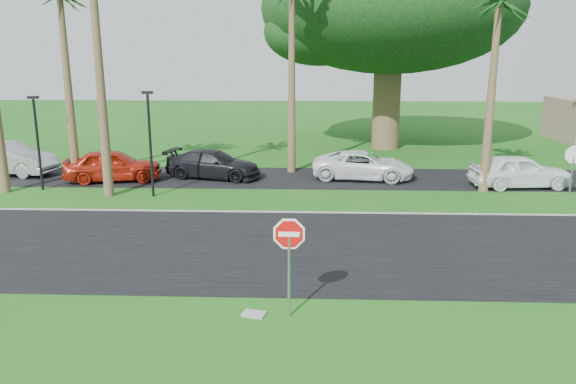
# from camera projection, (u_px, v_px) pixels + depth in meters

# --- Properties ---
(ground) EXTENTS (120.00, 120.00, 0.00)m
(ground) POSITION_uv_depth(u_px,v_px,m) (276.00, 269.00, 16.58)
(ground) COLOR #155715
(ground) RESTS_ON ground
(road) EXTENTS (120.00, 8.00, 0.02)m
(road) POSITION_uv_depth(u_px,v_px,m) (280.00, 246.00, 18.52)
(road) COLOR black
(road) RESTS_ON ground
(parking_strip) EXTENTS (120.00, 5.00, 0.02)m
(parking_strip) POSITION_uv_depth(u_px,v_px,m) (291.00, 178.00, 28.70)
(parking_strip) COLOR black
(parking_strip) RESTS_ON ground
(curb) EXTENTS (120.00, 0.12, 0.06)m
(curb) POSITION_uv_depth(u_px,v_px,m) (285.00, 212.00, 22.44)
(curb) COLOR gray
(curb) RESTS_ON ground
(stop_sign_near) EXTENTS (1.05, 0.07, 2.62)m
(stop_sign_near) POSITION_uv_depth(u_px,v_px,m) (289.00, 247.00, 13.23)
(stop_sign_near) COLOR gray
(stop_sign_near) RESTS_ON ground
(stop_sign_far) EXTENTS (1.05, 0.07, 2.62)m
(stop_sign_far) POSITION_uv_depth(u_px,v_px,m) (573.00, 162.00, 23.45)
(stop_sign_far) COLOR gray
(stop_sign_far) RESTS_ON ground
(palm_right_near) EXTENTS (5.00, 5.00, 9.50)m
(palm_right_near) POSITION_uv_depth(u_px,v_px,m) (499.00, 5.00, 23.96)
(palm_right_near) COLOR brown
(palm_right_near) RESTS_ON ground
(canopy_tree) EXTENTS (16.50, 16.50, 13.12)m
(canopy_tree) POSITION_uv_depth(u_px,v_px,m) (390.00, 9.00, 35.53)
(canopy_tree) COLOR brown
(canopy_tree) RESTS_ON ground
(streetlight_left) EXTENTS (0.45, 0.25, 4.34)m
(streetlight_left) POSITION_uv_depth(u_px,v_px,m) (37.00, 137.00, 25.63)
(streetlight_left) COLOR black
(streetlight_left) RESTS_ON ground
(streetlight_right) EXTENTS (0.45, 0.25, 4.64)m
(streetlight_right) POSITION_uv_depth(u_px,v_px,m) (150.00, 137.00, 24.41)
(streetlight_right) COLOR black
(streetlight_right) RESTS_ON ground
(car_silver) EXTENTS (5.32, 2.60, 1.68)m
(car_silver) POSITION_uv_depth(u_px,v_px,m) (7.00, 159.00, 29.25)
(car_silver) COLOR #B2B4BA
(car_silver) RESTS_ON ground
(car_red) EXTENTS (4.94, 2.75, 1.59)m
(car_red) POSITION_uv_depth(u_px,v_px,m) (113.00, 166.00, 27.79)
(car_red) COLOR #A41D0D
(car_red) RESTS_ON ground
(car_dark) EXTENTS (5.19, 3.03, 1.41)m
(car_dark) POSITION_uv_depth(u_px,v_px,m) (213.00, 164.00, 28.52)
(car_dark) COLOR black
(car_dark) RESTS_ON ground
(car_minivan) EXTENTS (5.30, 2.97, 1.40)m
(car_minivan) POSITION_uv_depth(u_px,v_px,m) (363.00, 166.00, 28.26)
(car_minivan) COLOR white
(car_minivan) RESTS_ON ground
(car_pickup) EXTENTS (4.76, 2.28, 1.57)m
(car_pickup) POSITION_uv_depth(u_px,v_px,m) (520.00, 171.00, 26.47)
(car_pickup) COLOR white
(car_pickup) RESTS_ON ground
(utility_slab) EXTENTS (0.62, 0.48, 0.06)m
(utility_slab) POSITION_uv_depth(u_px,v_px,m) (254.00, 314.00, 13.69)
(utility_slab) COLOR #969790
(utility_slab) RESTS_ON ground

